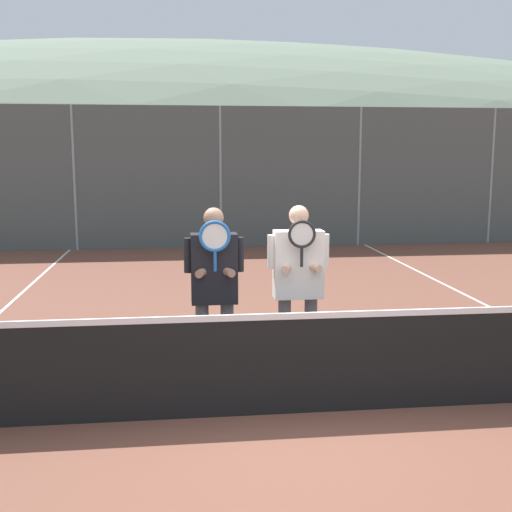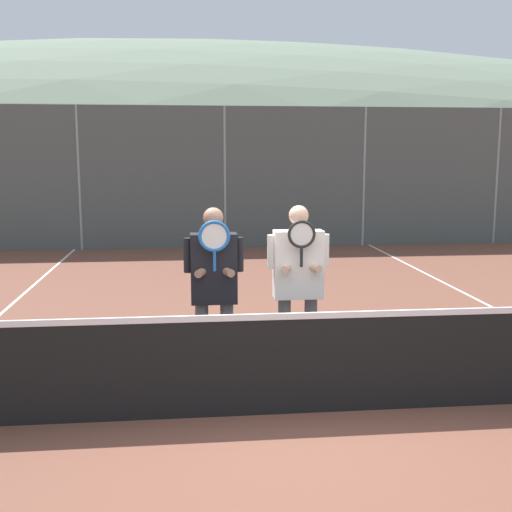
# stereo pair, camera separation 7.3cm
# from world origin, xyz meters

# --- Properties ---
(ground_plane) EXTENTS (120.00, 120.00, 0.00)m
(ground_plane) POSITION_xyz_m (0.00, 0.00, 0.00)
(ground_plane) COLOR brown
(hill_distant) EXTENTS (118.80, 66.00, 23.10)m
(hill_distant) POSITION_xyz_m (0.00, 56.99, 0.00)
(hill_distant) COLOR slate
(hill_distant) RESTS_ON ground_plane
(clubhouse_building) EXTENTS (22.51, 5.50, 3.24)m
(clubhouse_building) POSITION_xyz_m (0.78, 18.59, 1.64)
(clubhouse_building) COLOR beige
(clubhouse_building) RESTS_ON ground_plane
(fence_back) EXTENTS (20.92, 0.06, 3.43)m
(fence_back) POSITION_xyz_m (0.00, 10.30, 1.72)
(fence_back) COLOR gray
(fence_back) RESTS_ON ground_plane
(tennis_net) EXTENTS (9.85, 0.09, 1.03)m
(tennis_net) POSITION_xyz_m (0.00, 0.00, 0.48)
(tennis_net) COLOR gray
(tennis_net) RESTS_ON ground_plane
(player_leftmost) EXTENTS (0.58, 0.34, 1.81)m
(player_leftmost) POSITION_xyz_m (-0.68, 0.74, 1.06)
(player_leftmost) COLOR #56565B
(player_leftmost) RESTS_ON ground_plane
(player_center_left) EXTENTS (0.63, 0.34, 1.81)m
(player_center_left) POSITION_xyz_m (0.17, 0.86, 1.07)
(player_center_left) COLOR #56565B
(player_center_left) RESTS_ON ground_plane
(car_left_of_center) EXTENTS (4.71, 2.00, 1.68)m
(car_left_of_center) POSITION_xyz_m (-1.47, 13.54, 0.87)
(car_left_of_center) COLOR slate
(car_left_of_center) RESTS_ON ground_plane
(car_center) EXTENTS (4.35, 2.07, 1.84)m
(car_center) POSITION_xyz_m (3.70, 13.10, 0.93)
(car_center) COLOR #B2B7BC
(car_center) RESTS_ON ground_plane
(car_right_of_center) EXTENTS (4.63, 2.05, 1.67)m
(car_right_of_center) POSITION_xyz_m (8.83, 13.13, 0.87)
(car_right_of_center) COLOR slate
(car_right_of_center) RESTS_ON ground_plane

